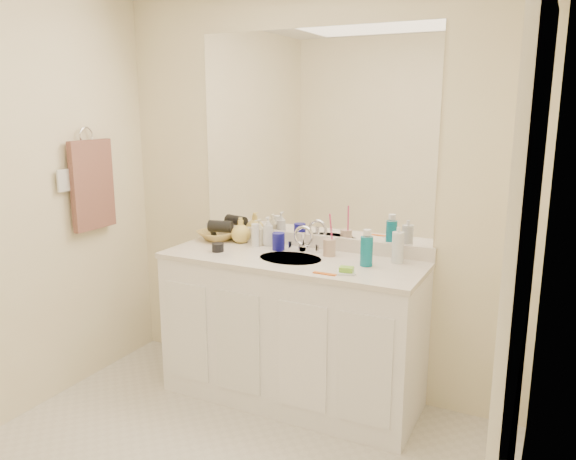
# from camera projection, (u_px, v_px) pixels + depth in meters

# --- Properties ---
(wall_back) EXTENTS (2.60, 0.02, 2.40)m
(wall_back) POSITION_uv_depth(u_px,v_px,m) (312.00, 195.00, 3.38)
(wall_back) COLOR #FBEEC4
(wall_back) RESTS_ON floor
(wall_right) EXTENTS (0.02, 2.60, 2.40)m
(wall_right) POSITION_uv_depth(u_px,v_px,m) (530.00, 288.00, 1.68)
(wall_right) COLOR #FBEEC4
(wall_right) RESTS_ON floor
(vanity_cabinet) EXTENTS (1.50, 0.55, 0.85)m
(vanity_cabinet) POSITION_uv_depth(u_px,v_px,m) (292.00, 331.00, 3.31)
(vanity_cabinet) COLOR white
(vanity_cabinet) RESTS_ON floor
(countertop) EXTENTS (1.52, 0.57, 0.03)m
(countertop) POSITION_uv_depth(u_px,v_px,m) (292.00, 260.00, 3.22)
(countertop) COLOR silver
(countertop) RESTS_ON vanity_cabinet
(backsplash) EXTENTS (1.52, 0.03, 0.08)m
(backsplash) POSITION_uv_depth(u_px,v_px,m) (311.00, 241.00, 3.43)
(backsplash) COLOR silver
(backsplash) RESTS_ON countertop
(sink_basin) EXTENTS (0.37, 0.37, 0.02)m
(sink_basin) POSITION_uv_depth(u_px,v_px,m) (290.00, 260.00, 3.20)
(sink_basin) COLOR beige
(sink_basin) RESTS_ON countertop
(faucet) EXTENTS (0.02, 0.02, 0.11)m
(faucet) POSITION_uv_depth(u_px,v_px,m) (304.00, 242.00, 3.34)
(faucet) COLOR silver
(faucet) RESTS_ON countertop
(mirror) EXTENTS (1.48, 0.01, 1.20)m
(mirror) POSITION_uv_depth(u_px,v_px,m) (312.00, 135.00, 3.30)
(mirror) COLOR white
(mirror) RESTS_ON wall_back
(blue_mug) EXTENTS (0.09, 0.09, 0.10)m
(blue_mug) POSITION_uv_depth(u_px,v_px,m) (278.00, 241.00, 3.36)
(blue_mug) COLOR navy
(blue_mug) RESTS_ON countertop
(tan_cup) EXTENTS (0.09, 0.09, 0.10)m
(tan_cup) POSITION_uv_depth(u_px,v_px,m) (329.00, 247.00, 3.23)
(tan_cup) COLOR tan
(tan_cup) RESTS_ON countertop
(toothbrush) EXTENTS (0.02, 0.04, 0.20)m
(toothbrush) POSITION_uv_depth(u_px,v_px,m) (331.00, 231.00, 3.21)
(toothbrush) COLOR #DE3A6F
(toothbrush) RESTS_ON tan_cup
(mouthwash_bottle) EXTENTS (0.09, 0.09, 0.16)m
(mouthwash_bottle) POSITION_uv_depth(u_px,v_px,m) (366.00, 251.00, 3.03)
(mouthwash_bottle) COLOR #0B6F86
(mouthwash_bottle) RESTS_ON countertop
(clear_pump_bottle) EXTENTS (0.08, 0.08, 0.17)m
(clear_pump_bottle) POSITION_uv_depth(u_px,v_px,m) (398.00, 247.00, 3.09)
(clear_pump_bottle) COLOR silver
(clear_pump_bottle) RESTS_ON countertop
(soap_dish) EXTENTS (0.11, 0.11, 0.01)m
(soap_dish) POSITION_uv_depth(u_px,v_px,m) (346.00, 273.00, 2.90)
(soap_dish) COLOR white
(soap_dish) RESTS_ON countertop
(green_soap) EXTENTS (0.08, 0.06, 0.03)m
(green_soap) POSITION_uv_depth(u_px,v_px,m) (346.00, 269.00, 2.89)
(green_soap) COLOR #79C22F
(green_soap) RESTS_ON soap_dish
(orange_comb) EXTENTS (0.13, 0.03, 0.01)m
(orange_comb) POSITION_uv_depth(u_px,v_px,m) (325.00, 274.00, 2.89)
(orange_comb) COLOR #D95E16
(orange_comb) RESTS_ON countertop
(dark_jar) EXTENTS (0.08, 0.08, 0.05)m
(dark_jar) POSITION_uv_depth(u_px,v_px,m) (218.00, 247.00, 3.33)
(dark_jar) COLOR black
(dark_jar) RESTS_ON countertop
(extra_white_bottle) EXTENTS (0.05, 0.05, 0.14)m
(extra_white_bottle) POSITION_uv_depth(u_px,v_px,m) (255.00, 235.00, 3.44)
(extra_white_bottle) COLOR white
(extra_white_bottle) RESTS_ON countertop
(soap_bottle_white) EXTENTS (0.08, 0.08, 0.18)m
(soap_bottle_white) POSITION_uv_depth(u_px,v_px,m) (268.00, 231.00, 3.45)
(soap_bottle_white) COLOR silver
(soap_bottle_white) RESTS_ON countertop
(soap_bottle_cream) EXTENTS (0.08, 0.08, 0.16)m
(soap_bottle_cream) POSITION_uv_depth(u_px,v_px,m) (259.00, 232.00, 3.49)
(soap_bottle_cream) COLOR beige
(soap_bottle_cream) RESTS_ON countertop
(soap_bottle_yellow) EXTENTS (0.15, 0.15, 0.16)m
(soap_bottle_yellow) POSITION_uv_depth(u_px,v_px,m) (241.00, 230.00, 3.54)
(soap_bottle_yellow) COLOR #DFC056
(soap_bottle_yellow) RESTS_ON countertop
(wicker_basket) EXTENTS (0.32, 0.32, 0.06)m
(wicker_basket) POSITION_uv_depth(u_px,v_px,m) (218.00, 235.00, 3.62)
(wicker_basket) COLOR tan
(wicker_basket) RESTS_ON countertop
(hair_dryer) EXTENTS (0.17, 0.11, 0.08)m
(hair_dryer) POSITION_uv_depth(u_px,v_px,m) (220.00, 226.00, 3.60)
(hair_dryer) COLOR black
(hair_dryer) RESTS_ON wicker_basket
(towel_ring) EXTENTS (0.01, 0.11, 0.11)m
(towel_ring) POSITION_uv_depth(u_px,v_px,m) (86.00, 136.00, 3.40)
(towel_ring) COLOR silver
(towel_ring) RESTS_ON wall_left
(hand_towel) EXTENTS (0.04, 0.32, 0.55)m
(hand_towel) POSITION_uv_depth(u_px,v_px,m) (92.00, 185.00, 3.46)
(hand_towel) COLOR brown
(hand_towel) RESTS_ON towel_ring
(switch_plate) EXTENTS (0.01, 0.08, 0.13)m
(switch_plate) POSITION_uv_depth(u_px,v_px,m) (63.00, 180.00, 3.28)
(switch_plate) COLOR silver
(switch_plate) RESTS_ON wall_left
(door) EXTENTS (0.02, 0.82, 2.00)m
(door) POSITION_uv_depth(u_px,v_px,m) (510.00, 393.00, 1.47)
(door) COLOR white
(door) RESTS_ON floor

